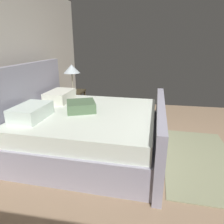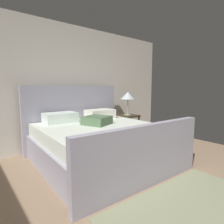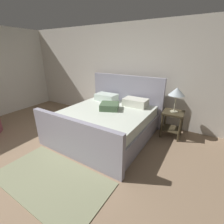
{
  "view_description": "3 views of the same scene",
  "coord_description": "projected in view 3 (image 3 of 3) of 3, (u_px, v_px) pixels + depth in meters",
  "views": [
    {
      "loc": [
        -2.31,
        1.14,
        1.58
      ],
      "look_at": [
        0.2,
        1.59,
        0.71
      ],
      "focal_mm": 32.73,
      "sensor_mm": 36.0,
      "label": 1
    },
    {
      "loc": [
        -1.35,
        -0.52,
        1.24
      ],
      "look_at": [
        0.51,
        1.8,
        0.86
      ],
      "focal_mm": 30.12,
      "sensor_mm": 36.0,
      "label": 2
    },
    {
      "loc": [
        2.14,
        -0.77,
        1.85
      ],
      "look_at": [
        0.67,
        1.78,
        0.7
      ],
      "focal_mm": 24.95,
      "sensor_mm": 36.0,
      "label": 3
    }
  ],
  "objects": [
    {
      "name": "ground_plane",
      "position": [
        12.0,
        187.0,
        2.29
      ],
      "size": [
        6.1,
        6.31,
        0.02
      ],
      "primitive_type": "cube",
      "color": "#96795E"
    },
    {
      "name": "nightstand_right",
      "position": [
        172.0,
        120.0,
        3.53
      ],
      "size": [
        0.44,
        0.44,
        0.6
      ],
      "color": "#3C3321",
      "rests_on": "ground"
    },
    {
      "name": "bed",
      "position": [
        107.0,
        121.0,
        3.59
      ],
      "size": [
        2.08,
        2.17,
        1.28
      ],
      "color": "#A29EB1",
      "rests_on": "ground"
    },
    {
      "name": "area_rug",
      "position": [
        51.0,
        180.0,
        2.4
      ],
      "size": [
        1.88,
        1.03,
        0.01
      ],
      "primitive_type": "cube",
      "rotation": [
        0.0,
        0.0,
        -0.03
      ],
      "color": "gray",
      "rests_on": "ground"
    },
    {
      "name": "wall_back",
      "position": [
        117.0,
        74.0,
        4.42
      ],
      "size": [
        6.22,
        0.12,
        2.54
      ],
      "primitive_type": "cube",
      "color": "silver",
      "rests_on": "ground"
    },
    {
      "name": "table_lamp_right",
      "position": [
        177.0,
        92.0,
        3.29
      ],
      "size": [
        0.34,
        0.34,
        0.55
      ],
      "color": "#B7B293",
      "rests_on": "nightstand_right"
    }
  ]
}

